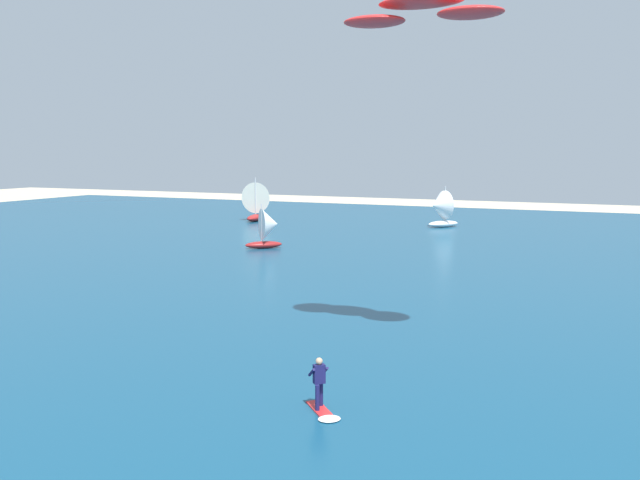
% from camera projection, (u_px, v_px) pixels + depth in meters
% --- Properties ---
extents(ocean, '(160.00, 90.00, 0.10)m').
position_uv_depth(ocean, '(491.00, 259.00, 53.37)').
color(ocean, navy).
rests_on(ocean, ground).
extents(kitesurfer, '(1.75, 1.81, 1.67)m').
position_uv_depth(kitesurfer, '(321.00, 393.00, 22.13)').
color(kitesurfer, red).
rests_on(kitesurfer, ocean).
extents(kite, '(6.49, 2.48, 0.97)m').
position_uv_depth(kite, '(421.00, 11.00, 27.03)').
color(kite, red).
extents(sailboat_outermost, '(3.70, 3.87, 4.31)m').
position_uv_depth(sailboat_outermost, '(440.00, 208.00, 74.12)').
color(sailboat_outermost, white).
rests_on(sailboat_outermost, ocean).
extents(sailboat_far_left, '(3.64, 4.26, 4.92)m').
position_uv_depth(sailboat_far_left, '(258.00, 201.00, 81.21)').
color(sailboat_far_left, maroon).
rests_on(sailboat_far_left, ocean).
extents(sailboat_center_horizon, '(3.27, 3.20, 3.67)m').
position_uv_depth(sailboat_center_horizon, '(269.00, 228.00, 58.60)').
color(sailboat_center_horizon, maroon).
rests_on(sailboat_center_horizon, ocean).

